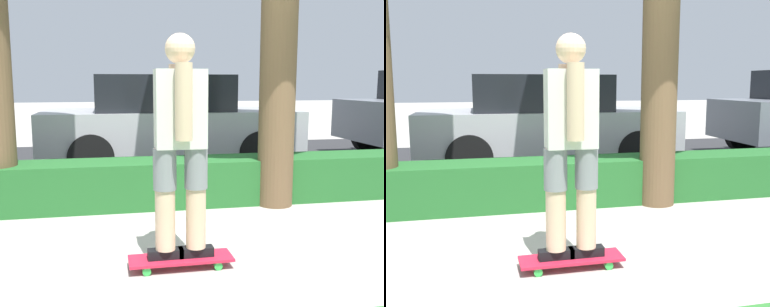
% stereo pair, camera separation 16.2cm
% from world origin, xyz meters
% --- Properties ---
extents(ground_plane, '(60.00, 60.00, 0.00)m').
position_xyz_m(ground_plane, '(0.00, 0.00, 0.00)').
color(ground_plane, '#ADA89E').
extents(street_asphalt, '(18.02, 5.00, 0.01)m').
position_xyz_m(street_asphalt, '(0.00, 4.20, 0.00)').
color(street_asphalt, '#2D2D30').
rests_on(street_asphalt, ground_plane).
extents(hedge_row, '(18.02, 0.60, 0.50)m').
position_xyz_m(hedge_row, '(0.00, 1.60, 0.25)').
color(hedge_row, '#236028').
rests_on(hedge_row, ground_plane).
extents(skateboard, '(0.77, 0.24, 0.08)m').
position_xyz_m(skateboard, '(-0.39, -0.18, 0.07)').
color(skateboard, red).
rests_on(skateboard, ground_plane).
extents(skater_person, '(0.49, 0.41, 1.61)m').
position_xyz_m(skater_person, '(-0.39, -0.18, 0.94)').
color(skater_person, black).
rests_on(skater_person, skateboard).
extents(parked_car_middle, '(4.00, 1.84, 1.47)m').
position_xyz_m(parked_car_middle, '(0.08, 3.89, 0.77)').
color(parked_car_middle, '#B7B7BC').
rests_on(parked_car_middle, ground_plane).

